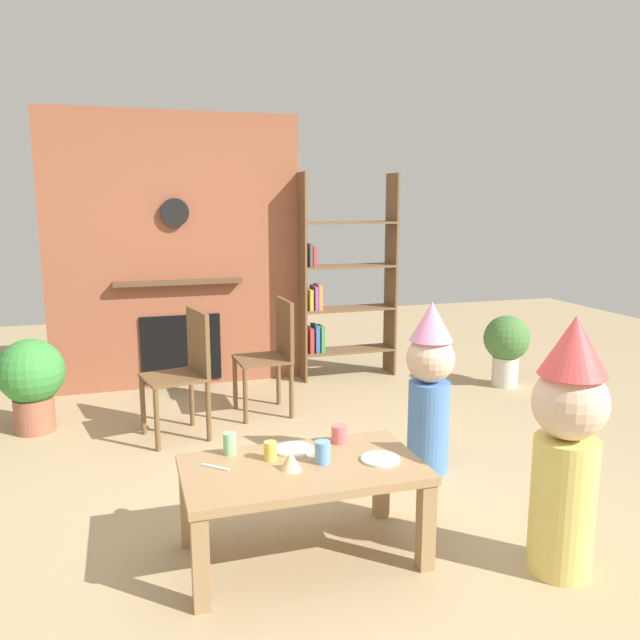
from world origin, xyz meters
TOP-DOWN VIEW (x-y plane):
  - ground_plane at (0.00, 0.00)m, footprint 12.00×12.00m
  - brick_fireplace_feature at (-0.50, 2.60)m, footprint 2.20×0.28m
  - bookshelf at (0.97, 2.40)m, footprint 0.90×0.28m
  - coffee_table at (-0.21, -0.51)m, footprint 1.10×0.61m
  - paper_cup_near_left at (-0.51, -0.28)m, footprint 0.06×0.06m
  - paper_cup_near_right at (-0.34, -0.40)m, footprint 0.06×0.06m
  - paper_cup_center at (-0.12, -0.51)m, footprint 0.07×0.07m
  - paper_cup_far_left at (0.04, -0.29)m, footprint 0.08×0.08m
  - paper_plate_front at (-0.21, -0.33)m, footprint 0.19×0.19m
  - paper_plate_rear at (0.15, -0.56)m, footprint 0.18×0.18m
  - birthday_cake_slice at (-0.28, -0.54)m, footprint 0.10×0.10m
  - table_fork at (-0.60, -0.42)m, footprint 0.12×0.11m
  - child_with_cone_hat at (0.86, -0.96)m, footprint 0.33×0.33m
  - child_in_pink at (0.79, 0.21)m, footprint 0.29×0.29m
  - dining_chair_left at (-0.57, 1.25)m, footprint 0.48×0.48m
  - dining_chair_middle at (0.13, 1.56)m, footprint 0.42×0.42m
  - potted_plant_tall at (2.29, 1.66)m, footprint 0.41×0.41m
  - potted_plant_short at (-1.63, 1.66)m, footprint 0.47×0.47m

SIDE VIEW (x-z plane):
  - ground_plane at x=0.00m, z-range 0.00..0.00m
  - coffee_table at x=-0.21m, z-range 0.15..0.61m
  - potted_plant_tall at x=2.29m, z-range 0.06..0.71m
  - potted_plant_short at x=-1.63m, z-range 0.06..0.74m
  - table_fork at x=-0.60m, z-range 0.46..0.46m
  - paper_plate_front at x=-0.21m, z-range 0.46..0.47m
  - paper_plate_rear at x=0.15m, z-range 0.46..0.47m
  - birthday_cake_slice at x=-0.28m, z-range 0.46..0.54m
  - paper_cup_near_right at x=-0.34m, z-range 0.46..0.54m
  - paper_cup_far_left at x=0.04m, z-range 0.46..0.54m
  - paper_cup_center at x=-0.12m, z-range 0.46..0.56m
  - paper_cup_near_left at x=-0.51m, z-range 0.46..0.56m
  - dining_chair_left at x=-0.57m, z-range 0.06..0.96m
  - dining_chair_middle at x=0.13m, z-range 0.06..0.96m
  - child_in_pink at x=0.79m, z-range 0.03..1.09m
  - child_with_cone_hat at x=0.86m, z-range 0.03..1.21m
  - bookshelf at x=0.97m, z-range -0.10..1.80m
  - brick_fireplace_feature at x=-0.50m, z-range -0.01..2.39m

